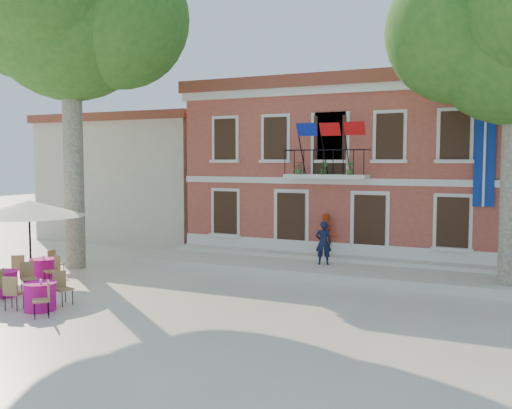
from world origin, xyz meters
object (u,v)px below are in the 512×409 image
(pedestrian_navy, at_px, (323,243))
(pedestrian_orange, at_px, (327,236))
(cafe_table_0, at_px, (3,282))
(cafe_table_2, at_px, (43,269))
(plane_tree_west, at_px, (70,14))
(cafe_table_1, at_px, (40,295))
(patio_umbrella, at_px, (29,209))

(pedestrian_navy, relative_size, pedestrian_orange, 0.93)
(cafe_table_0, xyz_separation_m, cafe_table_2, (-0.56, 2.14, 0.00))
(plane_tree_west, xyz_separation_m, cafe_table_1, (3.55, -5.30, -9.11))
(cafe_table_0, distance_m, cafe_table_2, 2.21)
(patio_umbrella, height_order, pedestrian_orange, patio_umbrella)
(cafe_table_0, relative_size, cafe_table_1, 1.02)
(pedestrian_orange, xyz_separation_m, cafe_table_1, (-5.12, -9.63, -0.73))
(plane_tree_west, bearing_deg, cafe_table_1, -56.17)
(cafe_table_1, bearing_deg, pedestrian_navy, 57.00)
(patio_umbrella, relative_size, cafe_table_2, 2.00)
(plane_tree_west, relative_size, pedestrian_orange, 7.49)
(patio_umbrella, relative_size, pedestrian_navy, 2.31)
(patio_umbrella, bearing_deg, pedestrian_orange, 39.25)
(patio_umbrella, height_order, cafe_table_0, patio_umbrella)
(plane_tree_west, distance_m, cafe_table_0, 10.26)
(cafe_table_0, xyz_separation_m, cafe_table_1, (2.27, -0.76, 0.00))
(plane_tree_west, relative_size, cafe_table_0, 6.90)
(pedestrian_orange, relative_size, cafe_table_0, 0.92)
(pedestrian_navy, distance_m, pedestrian_orange, 1.34)
(pedestrian_navy, bearing_deg, plane_tree_west, 1.11)
(pedestrian_navy, xyz_separation_m, cafe_table_2, (-8.23, -5.42, -0.67))
(patio_umbrella, relative_size, cafe_table_0, 1.98)
(plane_tree_west, height_order, cafe_table_2, plane_tree_west)
(patio_umbrella, distance_m, cafe_table_1, 4.75)
(pedestrian_navy, bearing_deg, cafe_table_1, 39.46)
(patio_umbrella, relative_size, pedestrian_orange, 2.15)
(cafe_table_2, bearing_deg, pedestrian_navy, 33.40)
(plane_tree_west, height_order, cafe_table_1, plane_tree_west)
(pedestrian_navy, distance_m, cafe_table_2, 9.88)
(pedestrian_orange, distance_m, cafe_table_0, 11.57)
(plane_tree_west, xyz_separation_m, pedestrian_orange, (8.67, 4.33, -8.38))
(plane_tree_west, distance_m, cafe_table_1, 11.12)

